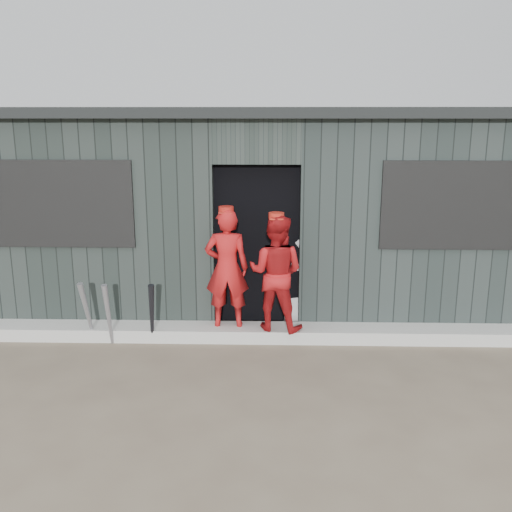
{
  "coord_description": "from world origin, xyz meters",
  "views": [
    {
      "loc": [
        0.17,
        -4.4,
        2.53
      ],
      "look_at": [
        0.0,
        1.8,
        1.0
      ],
      "focal_mm": 40.0,
      "sensor_mm": 36.0,
      "label": 1
    }
  ],
  "objects_px": {
    "bat_left": "(87,312)",
    "player_red_left": "(227,268)",
    "dugout": "(259,207)",
    "player_grey_back": "(298,278)",
    "player_red_right": "(276,273)",
    "bat_mid": "(108,315)",
    "bat_right": "(152,314)"
  },
  "relations": [
    {
      "from": "bat_left",
      "to": "player_red_left",
      "type": "bearing_deg",
      "value": 8.26
    },
    {
      "from": "dugout",
      "to": "player_grey_back",
      "type": "bearing_deg",
      "value": -67.64
    },
    {
      "from": "player_red_right",
      "to": "player_grey_back",
      "type": "bearing_deg",
      "value": -102.4
    },
    {
      "from": "player_red_left",
      "to": "player_red_right",
      "type": "xyz_separation_m",
      "value": [
        0.56,
        -0.08,
        -0.03
      ]
    },
    {
      "from": "bat_mid",
      "to": "dugout",
      "type": "distance_m",
      "value": 2.69
    },
    {
      "from": "bat_left",
      "to": "player_grey_back",
      "type": "height_order",
      "value": "player_grey_back"
    },
    {
      "from": "bat_mid",
      "to": "player_red_right",
      "type": "bearing_deg",
      "value": 6.2
    },
    {
      "from": "dugout",
      "to": "bat_right",
      "type": "bearing_deg",
      "value": -121.42
    },
    {
      "from": "bat_right",
      "to": "player_grey_back",
      "type": "xyz_separation_m",
      "value": [
        1.67,
        0.68,
        0.23
      ]
    },
    {
      "from": "bat_right",
      "to": "bat_mid",
      "type": "bearing_deg",
      "value": -177.57
    },
    {
      "from": "player_red_left",
      "to": "dugout",
      "type": "xyz_separation_m",
      "value": [
        0.33,
        1.64,
        0.45
      ]
    },
    {
      "from": "player_red_right",
      "to": "player_grey_back",
      "type": "distance_m",
      "value": 0.61
    },
    {
      "from": "bat_mid",
      "to": "bat_right",
      "type": "distance_m",
      "value": 0.49
    },
    {
      "from": "bat_left",
      "to": "dugout",
      "type": "bearing_deg",
      "value": 44.41
    },
    {
      "from": "player_red_right",
      "to": "dugout",
      "type": "bearing_deg",
      "value": -65.76
    },
    {
      "from": "bat_left",
      "to": "dugout",
      "type": "xyz_separation_m",
      "value": [
        1.9,
        1.87,
        0.91
      ]
    },
    {
      "from": "bat_mid",
      "to": "dugout",
      "type": "bearing_deg",
      "value": 49.42
    },
    {
      "from": "dugout",
      "to": "bat_mid",
      "type": "bearing_deg",
      "value": -130.58
    },
    {
      "from": "bat_right",
      "to": "player_grey_back",
      "type": "relative_size",
      "value": 0.62
    },
    {
      "from": "player_red_left",
      "to": "player_grey_back",
      "type": "relative_size",
      "value": 1.14
    },
    {
      "from": "bat_right",
      "to": "player_red_right",
      "type": "relative_size",
      "value": 0.56
    },
    {
      "from": "bat_right",
      "to": "player_red_left",
      "type": "relative_size",
      "value": 0.54
    },
    {
      "from": "bat_mid",
      "to": "player_red_left",
      "type": "bearing_deg",
      "value": 12.3
    },
    {
      "from": "bat_mid",
      "to": "player_grey_back",
      "type": "distance_m",
      "value": 2.27
    },
    {
      "from": "bat_mid",
      "to": "player_grey_back",
      "type": "height_order",
      "value": "player_grey_back"
    },
    {
      "from": "player_grey_back",
      "to": "bat_mid",
      "type": "bearing_deg",
      "value": -2.91
    },
    {
      "from": "player_red_left",
      "to": "player_grey_back",
      "type": "xyz_separation_m",
      "value": [
        0.84,
        0.42,
        -0.23
      ]
    },
    {
      "from": "bat_right",
      "to": "player_grey_back",
      "type": "distance_m",
      "value": 1.81
    },
    {
      "from": "bat_left",
      "to": "dugout",
      "type": "relative_size",
      "value": 0.09
    },
    {
      "from": "bat_left",
      "to": "bat_right",
      "type": "bearing_deg",
      "value": -2.93
    },
    {
      "from": "player_red_left",
      "to": "dugout",
      "type": "relative_size",
      "value": 0.17
    },
    {
      "from": "player_red_left",
      "to": "dugout",
      "type": "bearing_deg",
      "value": -103.39
    }
  ]
}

